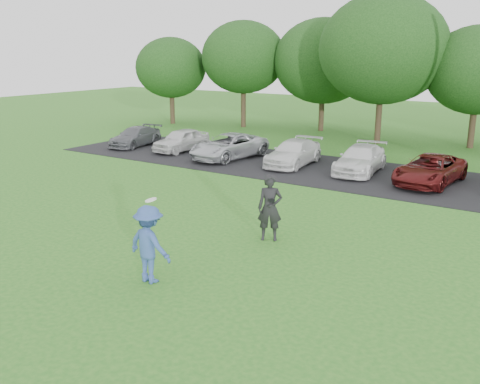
% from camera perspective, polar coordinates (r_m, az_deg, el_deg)
% --- Properties ---
extents(ground, '(100.00, 100.00, 0.00)m').
position_cam_1_polar(ground, '(13.96, -7.99, -8.30)').
color(ground, '#277020').
rests_on(ground, ground).
extents(parking_lot, '(32.00, 6.50, 0.03)m').
position_cam_1_polar(parking_lot, '(24.74, 12.17, 1.89)').
color(parking_lot, black).
rests_on(parking_lot, ground).
extents(frisbee_player, '(1.28, 0.78, 2.22)m').
position_cam_1_polar(frisbee_player, '(13.05, -9.65, -5.51)').
color(frisbee_player, '#37559C').
rests_on(frisbee_player, ground).
extents(camera_bystander, '(0.86, 0.75, 1.98)m').
position_cam_1_polar(camera_bystander, '(15.67, 3.21, -1.69)').
color(camera_bystander, black).
rests_on(camera_bystander, ground).
extents(parked_cars, '(28.25, 5.16, 1.26)m').
position_cam_1_polar(parked_cars, '(25.01, 10.52, 3.55)').
color(parked_cars, slate).
rests_on(parked_cars, parking_lot).
extents(tree_row, '(42.39, 9.85, 8.64)m').
position_cam_1_polar(tree_row, '(33.08, 21.53, 13.00)').
color(tree_row, '#38281C').
rests_on(tree_row, ground).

